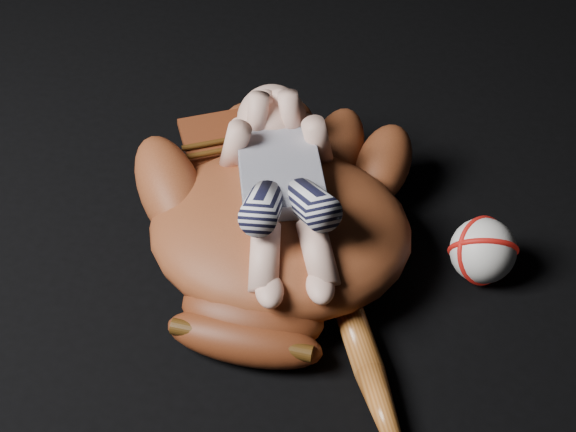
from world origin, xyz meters
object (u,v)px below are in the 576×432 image
at_px(newborn_baby, 283,184).
at_px(baseball, 483,251).
at_px(baseball_glove, 280,219).
at_px(baseball_bat, 375,388).

relative_size(newborn_baby, baseball, 4.26).
bearing_deg(newborn_baby, baseball_glove, -128.41).
xyz_separation_m(baseball_glove, newborn_baby, (0.00, 0.01, 0.05)).
height_order(baseball_bat, baseball, baseball).
bearing_deg(baseball_bat, newborn_baby, 120.45).
bearing_deg(newborn_baby, baseball, -12.37).
bearing_deg(baseball_glove, baseball_bat, -49.39).
relative_size(baseball_glove, baseball, 5.62).
height_order(baseball_glove, newborn_baby, newborn_baby).
distance_m(baseball_bat, baseball, 0.25).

